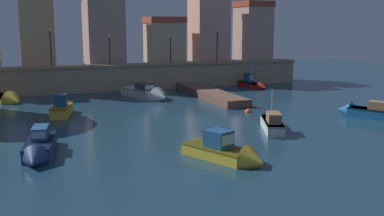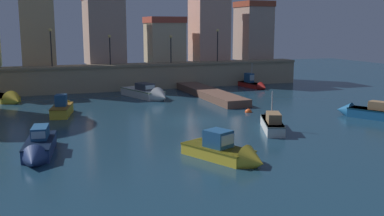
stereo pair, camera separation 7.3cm
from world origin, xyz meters
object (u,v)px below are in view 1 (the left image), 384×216
at_px(quay_lamp_2, 171,44).
at_px(moored_boat_8, 5,99).
at_px(moored_boat_7, 253,84).
at_px(moored_boat_3, 148,93).
at_px(quay_lamp_0, 50,42).
at_px(mooring_buoy_0, 248,112).
at_px(moored_boat_6, 368,112).
at_px(moored_boat_5, 39,148).
at_px(moored_boat_1, 229,153).
at_px(moored_boat_4, 63,108).
at_px(moored_boat_0, 271,122).
at_px(quay_lamp_1, 109,45).
at_px(quay_lamp_3, 217,40).

xyz_separation_m(quay_lamp_2, moored_boat_8, (-17.24, -3.95, -4.59)).
bearing_deg(moored_boat_7, moored_boat_3, -83.27).
relative_size(quay_lamp_0, moored_boat_7, 0.80).
bearing_deg(mooring_buoy_0, moored_boat_6, -34.31).
bearing_deg(moored_boat_7, mooring_buoy_0, -36.20).
bearing_deg(moored_boat_5, mooring_buoy_0, 122.26).
relative_size(moored_boat_1, moored_boat_7, 1.07).
xyz_separation_m(moored_boat_5, moored_boat_8, (-2.28, 19.48, -0.20)).
bearing_deg(moored_boat_4, quay_lamp_2, -33.45).
distance_m(moored_boat_1, moored_boat_8, 26.40).
bearing_deg(moored_boat_1, moored_boat_7, 124.25).
bearing_deg(moored_boat_7, moored_boat_8, -95.44).
relative_size(moored_boat_6, mooring_buoy_0, 9.23).
xyz_separation_m(moored_boat_4, moored_boat_5, (-2.19, -11.55, -0.04)).
relative_size(moored_boat_5, moored_boat_6, 1.09).
relative_size(quay_lamp_0, moored_boat_0, 0.72).
relative_size(quay_lamp_1, moored_boat_0, 0.60).
distance_m(quay_lamp_2, mooring_buoy_0, 17.02).
bearing_deg(mooring_buoy_0, quay_lamp_2, 94.68).
bearing_deg(moored_boat_3, quay_lamp_2, 128.03).
distance_m(quay_lamp_1, moored_boat_6, 26.83).
relative_size(moored_boat_5, mooring_buoy_0, 10.06).
distance_m(quay_lamp_2, moored_boat_5, 28.13).
height_order(moored_boat_4, moored_boat_8, moored_boat_8).
bearing_deg(mooring_buoy_0, moored_boat_0, -102.76).
distance_m(quay_lamp_1, moored_boat_7, 16.44).
relative_size(moored_boat_3, mooring_buoy_0, 12.26).
xyz_separation_m(quay_lamp_0, moored_boat_0, (12.76, -22.12, -4.84)).
bearing_deg(moored_boat_7, quay_lamp_0, -105.72).
height_order(moored_boat_0, moored_boat_3, moored_boat_0).
height_order(quay_lamp_0, quay_lamp_1, quay_lamp_0).
relative_size(quay_lamp_0, moored_boat_4, 0.84).
bearing_deg(moored_boat_0, moored_boat_5, 117.82).
relative_size(moored_boat_0, moored_boat_4, 1.16).
xyz_separation_m(quay_lamp_2, moored_boat_7, (8.63, -3.48, -4.44)).
bearing_deg(moored_boat_0, moored_boat_8, 66.34).
bearing_deg(quay_lamp_1, moored_boat_8, -159.30).
relative_size(quay_lamp_2, quay_lamp_3, 0.82).
distance_m(quay_lamp_3, moored_boat_5, 31.56).
distance_m(quay_lamp_2, quay_lamp_3, 5.67).
relative_size(quay_lamp_1, quay_lamp_3, 0.85).
relative_size(quay_lamp_1, moored_boat_5, 0.56).
xyz_separation_m(quay_lamp_0, moored_boat_4, (-0.01, -11.87, -4.80)).
relative_size(moored_boat_0, moored_boat_1, 1.03).
height_order(quay_lamp_0, moored_boat_0, quay_lamp_0).
relative_size(quay_lamp_2, moored_boat_1, 0.60).
height_order(moored_boat_1, moored_boat_7, moored_boat_7).
bearing_deg(moored_boat_1, mooring_buoy_0, 123.17).
bearing_deg(quay_lamp_0, moored_boat_0, -60.02).
height_order(quay_lamp_2, quay_lamp_3, quay_lamp_3).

